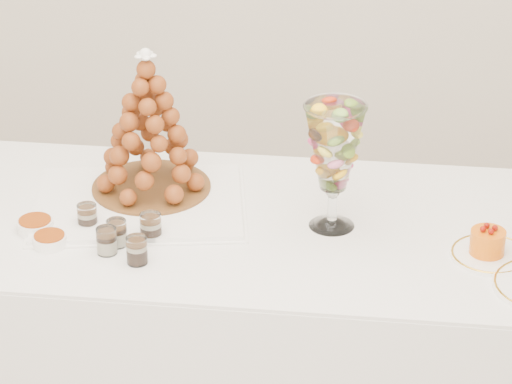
# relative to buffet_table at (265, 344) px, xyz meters

# --- Properties ---
(buffet_table) EXTENTS (2.05, 0.82, 0.78)m
(buffet_table) POSITION_rel_buffet_table_xyz_m (0.00, 0.00, 0.00)
(buffet_table) COLOR white
(buffet_table) RESTS_ON ground
(lace_tray) EXTENTS (0.62, 0.51, 0.02)m
(lace_tray) POSITION_rel_buffet_table_xyz_m (-0.35, 0.05, 0.40)
(lace_tray) COLOR white
(lace_tray) RESTS_ON buffet_table
(macaron_vase) EXTENTS (0.16, 0.16, 0.34)m
(macaron_vase) POSITION_rel_buffet_table_xyz_m (0.18, 0.01, 0.61)
(macaron_vase) COLOR white
(macaron_vase) RESTS_ON buffet_table
(cake_plate) EXTENTS (0.20, 0.20, 0.01)m
(cake_plate) POSITION_rel_buffet_table_xyz_m (0.59, -0.10, 0.39)
(cake_plate) COLOR white
(cake_plate) RESTS_ON buffet_table
(verrine_a) EXTENTS (0.06, 0.06, 0.07)m
(verrine_a) POSITION_rel_buffet_table_xyz_m (-0.46, -0.08, 0.43)
(verrine_a) COLOR white
(verrine_a) RESTS_ON buffet_table
(verrine_b) EXTENTS (0.06, 0.06, 0.07)m
(verrine_b) POSITION_rel_buffet_table_xyz_m (-0.37, -0.16, 0.43)
(verrine_b) COLOR white
(verrine_b) RESTS_ON buffet_table
(verrine_c) EXTENTS (0.06, 0.06, 0.08)m
(verrine_c) POSITION_rel_buffet_table_xyz_m (-0.28, -0.12, 0.43)
(verrine_c) COLOR white
(verrine_c) RESTS_ON buffet_table
(verrine_d) EXTENTS (0.06, 0.06, 0.07)m
(verrine_d) POSITION_rel_buffet_table_xyz_m (-0.38, -0.20, 0.43)
(verrine_d) COLOR white
(verrine_d) RESTS_ON buffet_table
(verrine_e) EXTENTS (0.06, 0.06, 0.07)m
(verrine_e) POSITION_rel_buffet_table_xyz_m (-0.30, -0.24, 0.43)
(verrine_e) COLOR white
(verrine_e) RESTS_ON buffet_table
(ramekin_back) EXTENTS (0.10, 0.10, 0.03)m
(ramekin_back) POSITION_rel_buffet_table_xyz_m (-0.60, -0.11, 0.41)
(ramekin_back) COLOR white
(ramekin_back) RESTS_ON buffet_table
(ramekin_front) EXTENTS (0.09, 0.09, 0.03)m
(ramekin_front) POSITION_rel_buffet_table_xyz_m (-0.54, -0.18, 0.40)
(ramekin_front) COLOR white
(ramekin_front) RESTS_ON buffet_table
(croquembouche) EXTENTS (0.33, 0.33, 0.41)m
(croquembouche) POSITION_rel_buffet_table_xyz_m (-0.33, 0.13, 0.61)
(croquembouche) COLOR brown
(croquembouche) RESTS_ON lace_tray
(mousse_cake) EXTENTS (0.09, 0.09, 0.08)m
(mousse_cake) POSITION_rel_buffet_table_xyz_m (0.58, -0.09, 0.43)
(mousse_cake) COLOR orange
(mousse_cake) RESTS_ON cake_plate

